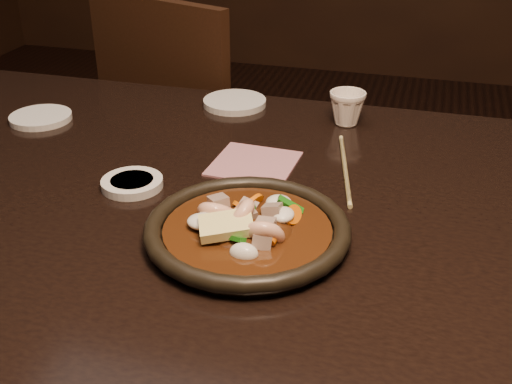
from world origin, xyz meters
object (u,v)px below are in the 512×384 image
(plate, at_px, (247,231))
(chair, at_px, (197,147))
(table, at_px, (240,237))
(tea_cup, at_px, (347,107))

(plate, bearing_deg, chair, 115.62)
(table, distance_m, plate, 0.16)
(chair, xyz_separation_m, plate, (0.38, -0.78, 0.26))
(table, bearing_deg, tea_cup, 71.17)
(plate, relative_size, tea_cup, 4.03)
(table, bearing_deg, chair, 116.28)
(table, distance_m, chair, 0.76)
(chair, height_order, tea_cup, chair)
(table, xyz_separation_m, chair, (-0.33, 0.67, -0.17))
(table, xyz_separation_m, plate, (0.05, -0.12, 0.09))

